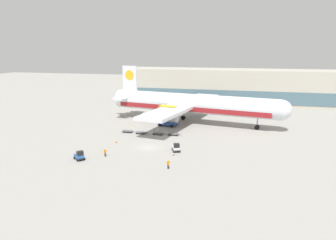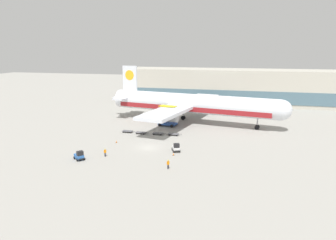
% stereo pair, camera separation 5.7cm
% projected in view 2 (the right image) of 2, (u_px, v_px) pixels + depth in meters
% --- Properties ---
extents(ground_plane, '(400.00, 400.00, 0.00)m').
position_uv_depth(ground_plane, '(148.00, 148.00, 75.80)').
color(ground_plane, '#9E9B93').
extents(terminal_building, '(90.00, 18.20, 14.00)m').
position_uv_depth(terminal_building, '(233.00, 86.00, 137.18)').
color(terminal_building, '#BCB7A8').
rests_on(terminal_building, ground_plane).
extents(airplane_main, '(57.65, 48.66, 17.00)m').
position_uv_depth(airplane_main, '(190.00, 104.00, 100.05)').
color(airplane_main, silver).
rests_on(airplane_main, ground_plane).
extents(scissor_lift_loader, '(5.65, 4.16, 6.01)m').
position_uv_depth(scissor_lift_loader, '(168.00, 118.00, 96.71)').
color(scissor_lift_loader, '#284C99').
rests_on(scissor_lift_loader, ground_plane).
extents(baggage_tug_foreground, '(2.78, 2.67, 2.00)m').
position_uv_depth(baggage_tug_foreground, '(79.00, 156.00, 67.42)').
color(baggage_tug_foreground, '#2D66B7').
rests_on(baggage_tug_foreground, ground_plane).
extents(baggage_tug_mid, '(2.38, 2.79, 2.00)m').
position_uv_depth(baggage_tug_mid, '(176.00, 148.00, 72.81)').
color(baggage_tug_mid, silver).
rests_on(baggage_tug_mid, ground_plane).
extents(baggage_dolly_lead, '(3.71, 1.52, 0.48)m').
position_uv_depth(baggage_dolly_lead, '(128.00, 131.00, 89.43)').
color(baggage_dolly_lead, '#56565B').
rests_on(baggage_dolly_lead, ground_plane).
extents(baggage_dolly_second, '(3.71, 1.52, 0.48)m').
position_uv_depth(baggage_dolly_second, '(141.00, 133.00, 87.95)').
color(baggage_dolly_second, '#56565B').
rests_on(baggage_dolly_second, ground_plane).
extents(baggage_dolly_third, '(3.71, 1.52, 0.48)m').
position_uv_depth(baggage_dolly_third, '(158.00, 133.00, 87.19)').
color(baggage_dolly_third, '#56565B').
rests_on(baggage_dolly_third, ground_plane).
extents(baggage_dolly_trail, '(3.71, 1.52, 0.48)m').
position_uv_depth(baggage_dolly_trail, '(173.00, 134.00, 86.50)').
color(baggage_dolly_trail, '#56565B').
rests_on(baggage_dolly_trail, ground_plane).
extents(ground_crew_near, '(0.42, 0.44, 1.74)m').
position_uv_depth(ground_crew_near, '(105.00, 152.00, 69.43)').
color(ground_crew_near, black).
rests_on(ground_crew_near, ground_plane).
extents(ground_crew_far, '(0.44, 0.41, 1.78)m').
position_uv_depth(ground_crew_far, '(168.00, 164.00, 62.35)').
color(ground_crew_far, black).
rests_on(ground_crew_far, ground_plane).
extents(traffic_cone_near, '(0.40, 0.40, 0.60)m').
position_uv_depth(traffic_cone_near, '(174.00, 154.00, 70.43)').
color(traffic_cone_near, black).
rests_on(traffic_cone_near, ground_plane).
extents(traffic_cone_far, '(0.40, 0.40, 0.64)m').
position_uv_depth(traffic_cone_far, '(116.00, 141.00, 79.83)').
color(traffic_cone_far, black).
rests_on(traffic_cone_far, ground_plane).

